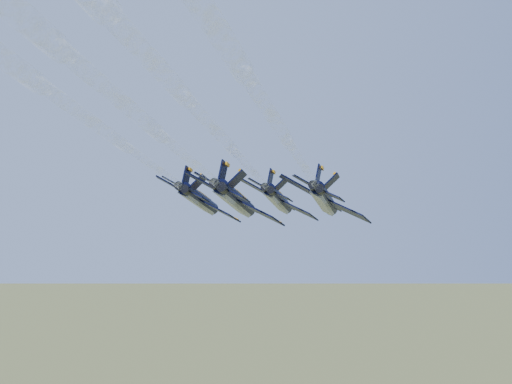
{
  "coord_description": "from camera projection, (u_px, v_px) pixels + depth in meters",
  "views": [
    {
      "loc": [
        -19.19,
        -107.82,
        106.27
      ],
      "look_at": [
        -1.59,
        1.53,
        107.45
      ],
      "focal_mm": 55.0,
      "sensor_mm": 36.0,
      "label": 1
    }
  ],
  "objects": [
    {
      "name": "jet_right",
      "position": [
        325.0,
        199.0,
        106.94
      ],
      "size": [
        12.01,
        18.13,
        6.87
      ],
      "rotation": [
        0.0,
        0.51,
        -0.43
      ],
      "color": "black"
    },
    {
      "name": "jet_left",
      "position": [
        200.0,
        199.0,
        112.16
      ],
      "size": [
        12.01,
        18.13,
        6.87
      ],
      "rotation": [
        0.0,
        0.51,
        -0.43
      ],
      "color": "black"
    },
    {
      "name": "smoke_trail_right",
      "position": [
        10.0,
        196.0,
        33.98
      ],
      "size": [
        44.03,
        92.21,
        3.82
      ],
      "rotation": [
        0.0,
        0.51,
        -0.43
      ],
      "color": "white"
    },
    {
      "name": "jet_slot",
      "position": [
        236.0,
        199.0,
        96.75
      ],
      "size": [
        12.01,
        18.13,
        6.87
      ],
      "rotation": [
        0.0,
        0.51,
        -0.43
      ],
      "color": "black"
    },
    {
      "name": "jet_lead",
      "position": [
        279.0,
        199.0,
        121.09
      ],
      "size": [
        12.01,
        18.13,
        6.87
      ],
      "rotation": [
        0.0,
        0.51,
        -0.43
      ],
      "color": "black"
    }
  ]
}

